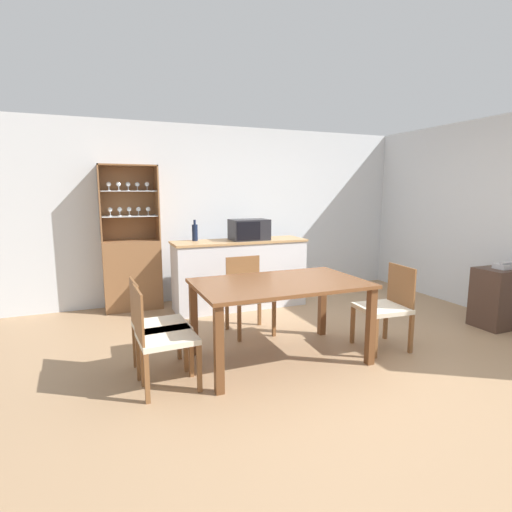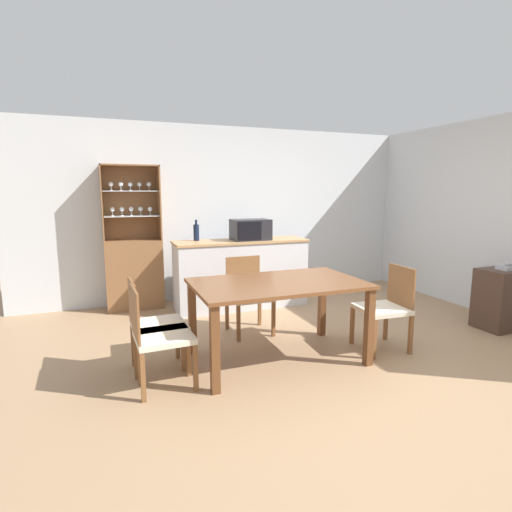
# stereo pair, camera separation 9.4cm
# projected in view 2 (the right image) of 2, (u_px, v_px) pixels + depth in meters

# --- Properties ---
(ground_plane) EXTENTS (18.00, 18.00, 0.00)m
(ground_plane) POSITION_uv_depth(u_px,v_px,m) (340.00, 355.00, 3.97)
(ground_plane) COLOR #A37F5B
(wall_back) EXTENTS (6.80, 0.06, 2.55)m
(wall_back) POSITION_uv_depth(u_px,v_px,m) (249.00, 213.00, 6.19)
(wall_back) COLOR silver
(wall_back) RESTS_ON ground_plane
(wall_right) EXTENTS (0.06, 4.60, 2.55)m
(wall_right) POSITION_uv_depth(u_px,v_px,m) (509.00, 218.00, 4.95)
(wall_right) COLOR silver
(wall_right) RESTS_ON ground_plane
(kitchen_counter) EXTENTS (1.84, 0.55, 0.94)m
(kitchen_counter) POSITION_uv_depth(u_px,v_px,m) (241.00, 274.00, 5.55)
(kitchen_counter) COLOR silver
(kitchen_counter) RESTS_ON ground_plane
(display_cabinet) EXTENTS (0.75, 0.37, 1.95)m
(display_cabinet) POSITION_uv_depth(u_px,v_px,m) (134.00, 265.00, 5.48)
(display_cabinet) COLOR brown
(display_cabinet) RESTS_ON ground_plane
(dining_table) EXTENTS (1.59, 0.97, 0.77)m
(dining_table) POSITION_uv_depth(u_px,v_px,m) (278.00, 292.00, 3.76)
(dining_table) COLOR brown
(dining_table) RESTS_ON ground_plane
(dining_chair_side_right_near) EXTENTS (0.48, 0.48, 0.85)m
(dining_chair_side_right_near) POSITION_uv_depth(u_px,v_px,m) (386.00, 307.00, 4.06)
(dining_chair_side_right_near) COLOR beige
(dining_chair_side_right_near) RESTS_ON ground_plane
(dining_chair_side_left_near) EXTENTS (0.47, 0.47, 0.85)m
(dining_chair_side_left_near) POSITION_uv_depth(u_px,v_px,m) (158.00, 336.00, 3.26)
(dining_chair_side_left_near) COLOR beige
(dining_chair_side_left_near) RESTS_ON ground_plane
(dining_chair_head_far) EXTENTS (0.46, 0.46, 0.85)m
(dining_chair_head_far) POSITION_uv_depth(u_px,v_px,m) (248.00, 294.00, 4.56)
(dining_chair_head_far) COLOR beige
(dining_chair_head_far) RESTS_ON ground_plane
(dining_chair_side_left_far) EXTENTS (0.48, 0.48, 0.85)m
(dining_chair_side_left_far) POSITION_uv_depth(u_px,v_px,m) (154.00, 325.00, 3.53)
(dining_chair_side_left_far) COLOR beige
(dining_chair_side_left_far) RESTS_ON ground_plane
(microwave) EXTENTS (0.51, 0.35, 0.28)m
(microwave) POSITION_uv_depth(u_px,v_px,m) (250.00, 230.00, 5.47)
(microwave) COLOR #232328
(microwave) RESTS_ON kitchen_counter
(wine_bottle) EXTENTS (0.08, 0.08, 0.28)m
(wine_bottle) POSITION_uv_depth(u_px,v_px,m) (196.00, 232.00, 5.39)
(wine_bottle) COLOR #141E38
(wine_bottle) RESTS_ON kitchen_counter
(side_cabinet) EXTENTS (0.62, 0.40, 0.71)m
(side_cabinet) POSITION_uv_depth(u_px,v_px,m) (504.00, 299.00, 4.70)
(side_cabinet) COLOR #422D23
(side_cabinet) RESTS_ON ground_plane
(telephone) EXTENTS (0.24, 0.15, 0.09)m
(telephone) POSITION_uv_depth(u_px,v_px,m) (509.00, 267.00, 4.61)
(telephone) COLOR #B7B7BC
(telephone) RESTS_ON side_cabinet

